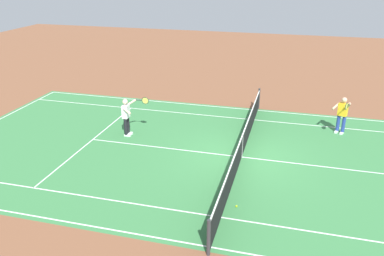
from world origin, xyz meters
TOP-DOWN VIEW (x-y plane):
  - ground_plane at (0.00, 0.00)m, footprint 60.00×60.00m
  - court_slab at (0.00, 0.00)m, footprint 24.20×11.40m
  - court_line_markings at (0.00, 0.00)m, footprint 23.85×11.05m
  - tennis_net at (0.00, 0.00)m, footprint 0.10×11.70m
  - tennis_player_near at (5.14, -0.85)m, footprint 1.05×0.78m
  - tennis_player_far at (-3.85, -3.49)m, footprint 0.74×1.18m
  - tennis_ball at (-0.36, 3.46)m, footprint 0.07×0.07m

SIDE VIEW (x-z plane):
  - ground_plane at x=0.00m, z-range 0.00..0.00m
  - court_slab at x=0.00m, z-range 0.00..0.00m
  - court_line_markings at x=0.00m, z-range 0.00..0.01m
  - tennis_ball at x=-0.36m, z-range 0.00..0.07m
  - tennis_net at x=0.00m, z-range -0.05..1.03m
  - tennis_player_near at x=5.14m, z-range 0.08..1.78m
  - tennis_player_far at x=-3.85m, z-range 0.08..1.78m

